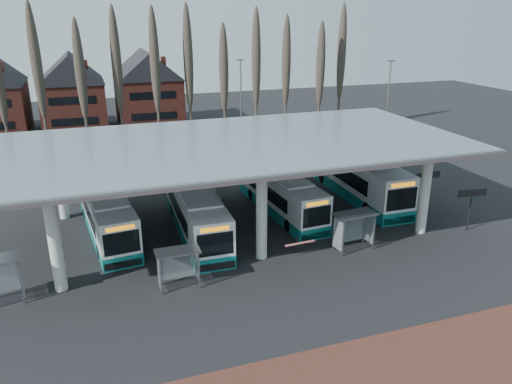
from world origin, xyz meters
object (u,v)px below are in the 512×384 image
object	(u,v)px
shelter_2	(353,222)
bus_2	(280,193)
bus_3	(356,176)
bus_1	(196,212)
shelter_1	(178,260)
bus_0	(106,213)

from	to	relation	value
shelter_2	bus_2	bearing A→B (deg)	100.28
bus_2	bus_3	distance (m)	7.51
bus_1	bus_2	xyz separation A→B (m)	(7.08, 1.81, -0.06)
bus_1	shelter_2	world-z (taller)	bus_1
bus_2	bus_3	bearing A→B (deg)	5.81
bus_2	bus_3	xyz separation A→B (m)	(7.39, 1.28, 0.24)
bus_3	shelter_1	distance (m)	19.73
bus_3	shelter_1	world-z (taller)	bus_3
bus_1	bus_2	world-z (taller)	bus_1
shelter_2	shelter_1	bearing A→B (deg)	-179.95
bus_0	bus_1	size ratio (longest dim) A/B	0.98
bus_0	shelter_1	size ratio (longest dim) A/B	4.69
bus_1	bus_3	size ratio (longest dim) A/B	0.90
shelter_1	shelter_2	world-z (taller)	shelter_2
bus_1	bus_0	bearing A→B (deg)	163.41
bus_3	bus_1	bearing A→B (deg)	-167.05
bus_1	bus_3	world-z (taller)	bus_3
bus_3	bus_2	bearing A→B (deg)	-169.28
bus_2	bus_3	world-z (taller)	bus_3
bus_0	shelter_1	distance (m)	9.42
bus_0	bus_2	world-z (taller)	bus_0
bus_1	shelter_1	size ratio (longest dim) A/B	4.77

